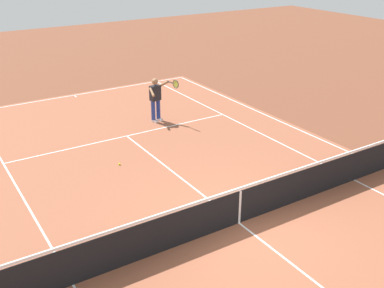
{
  "coord_description": "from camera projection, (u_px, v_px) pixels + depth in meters",
  "views": [
    {
      "loc": [
        -7.36,
        5.96,
        6.21
      ],
      "look_at": [
        2.87,
        -0.47,
        0.9
      ],
      "focal_mm": 43.19,
      "sensor_mm": 36.0,
      "label": 1
    }
  ],
  "objects": [
    {
      "name": "tennis_player_near",
      "position": [
        156.0,
        98.0,
        17.04
      ],
      "size": [
        1.02,
        0.83,
        1.7
      ],
      "color": "navy",
      "rests_on": "ground_plane"
    },
    {
      "name": "court_slab",
      "position": [
        239.0,
        223.0,
        11.11
      ],
      "size": [
        24.2,
        11.4,
        0.0
      ],
      "primitive_type": "cube",
      "color": "#935138",
      "rests_on": "ground_plane"
    },
    {
      "name": "ground_plane",
      "position": [
        239.0,
        223.0,
        11.11
      ],
      "size": [
        60.0,
        60.0,
        0.0
      ],
      "primitive_type": "plane",
      "color": "brown"
    },
    {
      "name": "tennis_ball",
      "position": [
        120.0,
        164.0,
        13.97
      ],
      "size": [
        0.07,
        0.07,
        0.07
      ],
      "primitive_type": "sphere",
      "color": "#CCE01E",
      "rests_on": "ground_plane"
    },
    {
      "name": "tennis_net",
      "position": [
        240.0,
        205.0,
        10.91
      ],
      "size": [
        0.1,
        11.7,
        1.08
      ],
      "color": "#2D2D33",
      "rests_on": "ground_plane"
    },
    {
      "name": "court_line_markings",
      "position": [
        239.0,
        223.0,
        11.1
      ],
      "size": [
        23.85,
        11.05,
        0.01
      ],
      "color": "white",
      "rests_on": "ground_plane"
    }
  ]
}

